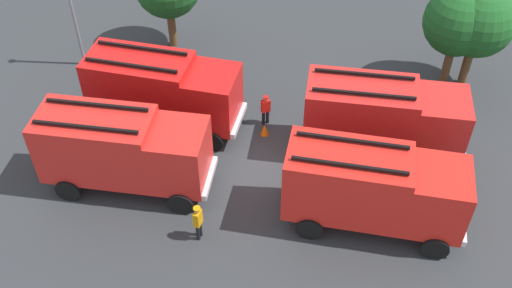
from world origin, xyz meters
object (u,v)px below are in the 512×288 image
object	(u,v)px
tree_2	(479,22)
traffic_cone_2	(91,134)
fire_truck_1	(373,187)
traffic_cone_1	(265,129)
firefighter_1	(198,221)
tree_1	(459,22)
fire_truck_0	(123,148)
firefighter_2	(382,172)
firefighter_0	(266,109)
lamppost	(71,4)
traffic_cone_0	(344,170)
fire_truck_3	(383,116)
firefighter_3	(424,177)

from	to	relation	value
tree_2	traffic_cone_2	size ratio (longest dim) A/B	9.78
fire_truck_1	traffic_cone_1	xyz separation A→B (m)	(-5.22, 4.42, -1.86)
fire_truck_1	tree_2	bearing A→B (deg)	67.65
firefighter_1	tree_1	world-z (taller)	tree_1
fire_truck_0	fire_truck_1	distance (m)	10.38
firefighter_2	tree_2	xyz separation A→B (m)	(3.77, 8.43, 2.81)
firefighter_0	firefighter_1	distance (m)	7.52
firefighter_1	traffic_cone_1	xyz separation A→B (m)	(1.34, 6.61, -0.72)
fire_truck_1	firefighter_0	world-z (taller)	fire_truck_1
traffic_cone_2	lamppost	world-z (taller)	lamppost
fire_truck_1	traffic_cone_0	xyz separation A→B (m)	(-1.21, 2.53, -1.85)
fire_truck_0	firefighter_1	xyz separation A→B (m)	(3.82, -2.19, -1.14)
traffic_cone_1	firefighter_0	bearing A→B (deg)	98.69
fire_truck_1	traffic_cone_2	xyz separation A→B (m)	(-13.22, 2.37, -1.87)
tree_2	tree_1	bearing A→B (deg)	-176.47
fire_truck_3	lamppost	bearing A→B (deg)	164.07
fire_truck_1	traffic_cone_1	distance (m)	7.09
fire_truck_0	firefighter_1	distance (m)	4.55
fire_truck_0	fire_truck_1	bearing A→B (deg)	-3.38
firefighter_3	tree_1	size ratio (longest dim) A/B	0.31
firefighter_3	lamppost	world-z (taller)	lamppost
firefighter_1	traffic_cone_0	xyz separation A→B (m)	(5.35, 4.72, -0.71)
tree_2	traffic_cone_2	xyz separation A→B (m)	(-17.38, -8.20, -3.43)
fire_truck_1	traffic_cone_2	world-z (taller)	fire_truck_1
fire_truck_0	tree_2	distance (m)	18.05
firefighter_2	traffic_cone_2	size ratio (longest dim) A/B	2.89
firefighter_0	tree_1	size ratio (longest dim) A/B	0.30
tree_1	tree_2	distance (m)	0.95
traffic_cone_2	traffic_cone_1	bearing A→B (deg)	14.39
firefighter_0	firefighter_2	distance (m)	6.51
fire_truck_0	tree_1	world-z (taller)	tree_1
fire_truck_3	firefighter_2	distance (m)	2.57
tree_2	traffic_cone_0	bearing A→B (deg)	-123.75
firefighter_1	firefighter_2	xyz separation A→B (m)	(6.96, 4.34, -0.11)
fire_truck_0	tree_2	bearing A→B (deg)	32.61
fire_truck_3	tree_2	size ratio (longest dim) A/B	1.33
fire_truck_3	lamppost	distance (m)	16.64
fire_truck_0	traffic_cone_0	size ratio (longest dim) A/B	12.26
firefighter_1	tree_1	xyz separation A→B (m)	(9.78, 12.71, 2.63)
firefighter_2	tree_1	bearing A→B (deg)	148.62
firefighter_2	firefighter_3	size ratio (longest dim) A/B	0.96
fire_truck_1	fire_truck_3	world-z (taller)	same
tree_1	lamppost	xyz separation A→B (m)	(-19.26, -2.55, 0.09)
tree_1	tree_2	bearing A→B (deg)	3.53
fire_truck_0	fire_truck_3	distance (m)	11.39
fire_truck_1	firefighter_0	distance (m)	7.57
firefighter_0	traffic_cone_0	size ratio (longest dim) A/B	2.76
fire_truck_0	firefighter_1	size ratio (longest dim) A/B	4.09
traffic_cone_2	firefighter_0	bearing A→B (deg)	19.93
traffic_cone_1	traffic_cone_0	bearing A→B (deg)	-25.27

